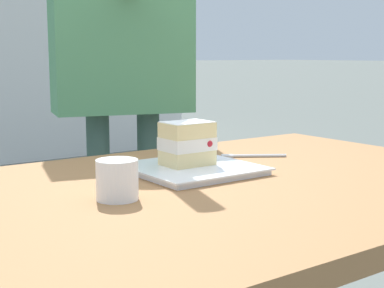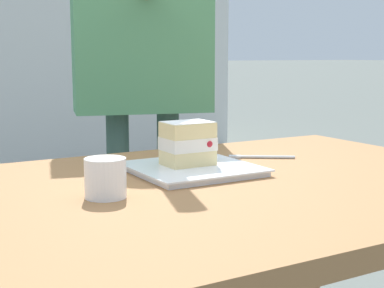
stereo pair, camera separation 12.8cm
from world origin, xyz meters
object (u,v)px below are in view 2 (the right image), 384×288
object	(u,v)px
dessert_plate	(192,169)
coffee_cup	(105,177)
dessert_fork	(257,157)
patio_table	(236,230)
diner_person	(142,31)
cake_slice	(188,143)

from	to	relation	value
dessert_plate	coffee_cup	size ratio (longest dim) A/B	3.41
dessert_fork	patio_table	bearing A→B (deg)	44.57
coffee_cup	diner_person	world-z (taller)	diner_person
patio_table	dessert_fork	bearing A→B (deg)	-135.43
dessert_plate	coffee_cup	bearing A→B (deg)	24.06
patio_table	cake_slice	world-z (taller)	cake_slice
cake_slice	coffee_cup	distance (m)	0.28
patio_table	dessert_fork	distance (m)	0.29
dessert_plate	cake_slice	size ratio (longest dim) A/B	2.40
cake_slice	diner_person	distance (m)	0.70
dessert_fork	coffee_cup	distance (m)	0.52
cake_slice	dessert_fork	world-z (taller)	cake_slice
dessert_plate	dessert_fork	xyz separation A→B (m)	(-0.23, -0.07, -0.00)
patio_table	cake_slice	xyz separation A→B (m)	(0.05, -0.13, 0.18)
patio_table	dessert_plate	xyz separation A→B (m)	(0.04, -0.12, 0.12)
dessert_plate	diner_person	bearing A→B (deg)	-105.42
patio_table	coffee_cup	distance (m)	0.33
coffee_cup	diner_person	xyz separation A→B (m)	(-0.43, -0.75, 0.30)
patio_table	cake_slice	size ratio (longest dim) A/B	11.21
coffee_cup	dessert_fork	bearing A→B (deg)	-159.39
dessert_plate	diner_person	size ratio (longest dim) A/B	0.16
coffee_cup	patio_table	bearing A→B (deg)	179.15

